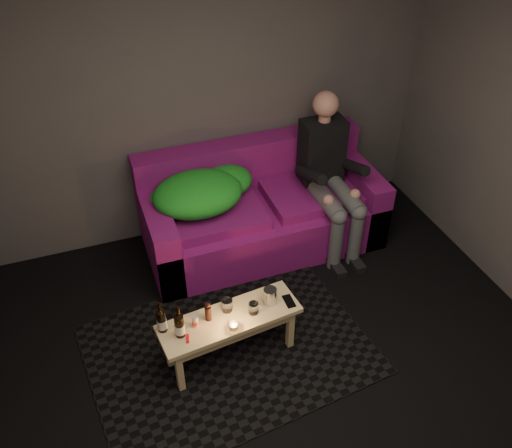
# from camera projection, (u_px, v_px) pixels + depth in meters

# --- Properties ---
(floor) EXTENTS (4.50, 4.50, 0.00)m
(floor) POSITION_uv_depth(u_px,v_px,m) (307.00, 415.00, 3.57)
(floor) COLOR black
(floor) RESTS_ON ground
(room) EXTENTS (4.50, 4.50, 4.50)m
(room) POSITION_uv_depth(u_px,v_px,m) (289.00, 168.00, 2.90)
(room) COLOR silver
(room) RESTS_ON ground
(rug) EXTENTS (2.13, 1.65, 0.01)m
(rug) POSITION_uv_depth(u_px,v_px,m) (229.00, 349.00, 3.99)
(rug) COLOR black
(rug) RESTS_ON floor
(sofa) EXTENTS (2.05, 0.92, 0.88)m
(sofa) POSITION_uv_depth(u_px,v_px,m) (260.00, 211.00, 4.81)
(sofa) COLOR #7F1170
(sofa) RESTS_ON floor
(green_blanket) EXTENTS (0.90, 0.61, 0.31)m
(green_blanket) POSITION_uv_depth(u_px,v_px,m) (202.00, 191.00, 4.45)
(green_blanket) COLOR #1A9324
(green_blanket) RESTS_ON sofa
(person) EXTENTS (0.37, 0.85, 1.37)m
(person) POSITION_uv_depth(u_px,v_px,m) (329.00, 172.00, 4.60)
(person) COLOR black
(person) RESTS_ON sofa
(coffee_table) EXTENTS (1.02, 0.42, 0.41)m
(coffee_table) POSITION_uv_depth(u_px,v_px,m) (230.00, 324.00, 3.75)
(coffee_table) COLOR #EEDA8B
(coffee_table) RESTS_ON rug
(beer_bottle_a) EXTENTS (0.06, 0.06, 0.26)m
(beer_bottle_a) POSITION_uv_depth(u_px,v_px,m) (162.00, 320.00, 3.56)
(beer_bottle_a) COLOR black
(beer_bottle_a) RESTS_ON coffee_table
(beer_bottle_b) EXTENTS (0.07, 0.07, 0.27)m
(beer_bottle_b) POSITION_uv_depth(u_px,v_px,m) (179.00, 325.00, 3.52)
(beer_bottle_b) COLOR black
(beer_bottle_b) RESTS_ON coffee_table
(salt_shaker) EXTENTS (0.05, 0.05, 0.09)m
(salt_shaker) POSITION_uv_depth(u_px,v_px,m) (195.00, 321.00, 3.62)
(salt_shaker) COLOR silver
(salt_shaker) RESTS_ON coffee_table
(pepper_mill) EXTENTS (0.05, 0.05, 0.12)m
(pepper_mill) POSITION_uv_depth(u_px,v_px,m) (208.00, 313.00, 3.66)
(pepper_mill) COLOR black
(pepper_mill) RESTS_ON coffee_table
(tumbler_back) EXTENTS (0.08, 0.08, 0.09)m
(tumbler_back) POSITION_uv_depth(u_px,v_px,m) (227.00, 305.00, 3.73)
(tumbler_back) COLOR white
(tumbler_back) RESTS_ON coffee_table
(tealight) EXTENTS (0.06, 0.06, 0.05)m
(tealight) POSITION_uv_depth(u_px,v_px,m) (234.00, 326.00, 3.61)
(tealight) COLOR white
(tealight) RESTS_ON coffee_table
(tumbler_front) EXTENTS (0.09, 0.09, 0.09)m
(tumbler_front) POSITION_uv_depth(u_px,v_px,m) (254.00, 308.00, 3.72)
(tumbler_front) COLOR white
(tumbler_front) RESTS_ON coffee_table
(steel_cup) EXTENTS (0.11, 0.11, 0.13)m
(steel_cup) POSITION_uv_depth(u_px,v_px,m) (270.00, 296.00, 3.78)
(steel_cup) COLOR silver
(steel_cup) RESTS_ON coffee_table
(smartphone) EXTENTS (0.06, 0.13, 0.01)m
(smartphone) POSITION_uv_depth(u_px,v_px,m) (289.00, 301.00, 3.82)
(smartphone) COLOR black
(smartphone) RESTS_ON coffee_table
(red_lighter) EXTENTS (0.04, 0.07, 0.01)m
(red_lighter) POSITION_uv_depth(u_px,v_px,m) (188.00, 339.00, 3.55)
(red_lighter) COLOR red
(red_lighter) RESTS_ON coffee_table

